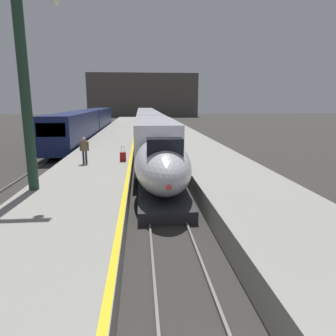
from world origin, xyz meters
TOP-DOWN VIEW (x-y plane):
  - platform_left at (-4.05, 24.75)m, footprint 4.80×110.00m
  - platform_right at (4.05, 24.75)m, footprint 4.80×110.00m
  - platform_left_safety_stripe at (-1.77, 24.75)m, footprint 0.20×107.80m
  - rail_main_left at (-0.75, 27.50)m, footprint 0.08×110.00m
  - rail_main_right at (0.75, 27.50)m, footprint 0.08×110.00m
  - rail_secondary_left at (-8.85, 27.50)m, footprint 0.08×110.00m
  - rail_secondary_right at (-7.35, 27.50)m, footprint 0.08×110.00m
  - highspeed_train_main at (0.00, 37.60)m, footprint 2.92×57.28m
  - regional_train_adjacent at (-8.10, 41.39)m, footprint 2.85×36.60m
  - station_column_mid at (-5.90, 12.09)m, footprint 4.00×0.68m
  - passenger_near_edge at (-4.62, 17.93)m, footprint 0.56×0.27m
  - rolling_suitcase at (-2.25, 18.51)m, footprint 0.40×0.22m
  - terminus_back_wall at (0.00, 102.00)m, footprint 36.00×2.00m

SIDE VIEW (x-z plane):
  - rail_main_left at x=-0.75m, z-range 0.00..0.12m
  - rail_main_right at x=0.75m, z-range 0.00..0.12m
  - rail_secondary_left at x=-8.85m, z-range 0.00..0.12m
  - rail_secondary_right at x=-7.35m, z-range 0.00..0.12m
  - platform_left at x=-4.05m, z-range 0.00..1.05m
  - platform_right at x=4.05m, z-range 0.00..1.05m
  - platform_left_safety_stripe at x=-1.77m, z-range 1.05..1.06m
  - rolling_suitcase at x=-2.25m, z-range 0.86..1.85m
  - highspeed_train_main at x=0.00m, z-range 0.15..3.75m
  - passenger_near_edge at x=-4.62m, z-range 1.19..2.88m
  - regional_train_adjacent at x=-8.10m, z-range 0.23..4.03m
  - station_column_mid at x=-5.90m, z-range 1.97..10.82m
  - terminus_back_wall at x=0.00m, z-range 0.00..14.00m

